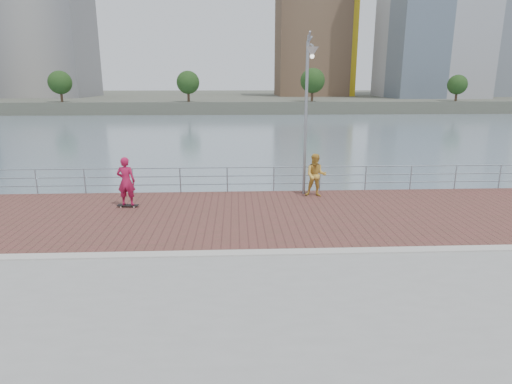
{
  "coord_description": "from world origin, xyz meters",
  "views": [
    {
      "loc": [
        -0.63,
        -11.32,
        4.81
      ],
      "look_at": [
        0.0,
        2.0,
        1.3
      ],
      "focal_mm": 30.0,
      "sensor_mm": 36.0,
      "label": 1
    }
  ],
  "objects_px": {
    "street_lamp": "(309,88)",
    "skateboarder": "(126,181)",
    "bystander": "(316,175)",
    "guardrail": "(251,176)"
  },
  "relations": [
    {
      "from": "street_lamp",
      "to": "skateboarder",
      "type": "bearing_deg",
      "value": -170.13
    },
    {
      "from": "skateboarder",
      "to": "guardrail",
      "type": "bearing_deg",
      "value": -151.95
    },
    {
      "from": "bystander",
      "to": "street_lamp",
      "type": "bearing_deg",
      "value": -166.57
    },
    {
      "from": "guardrail",
      "to": "skateboarder",
      "type": "xyz_separation_m",
      "value": [
        -4.85,
        -2.2,
        0.36
      ]
    },
    {
      "from": "guardrail",
      "to": "skateboarder",
      "type": "bearing_deg",
      "value": -155.54
    },
    {
      "from": "street_lamp",
      "to": "bystander",
      "type": "height_order",
      "value": "street_lamp"
    },
    {
      "from": "bystander",
      "to": "guardrail",
      "type": "bearing_deg",
      "value": 172.74
    },
    {
      "from": "guardrail",
      "to": "street_lamp",
      "type": "relative_size",
      "value": 6.17
    },
    {
      "from": "skateboarder",
      "to": "bystander",
      "type": "xyz_separation_m",
      "value": [
        7.56,
        1.25,
        -0.12
      ]
    },
    {
      "from": "guardrail",
      "to": "street_lamp",
      "type": "distance_m",
      "value": 4.54
    }
  ]
}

